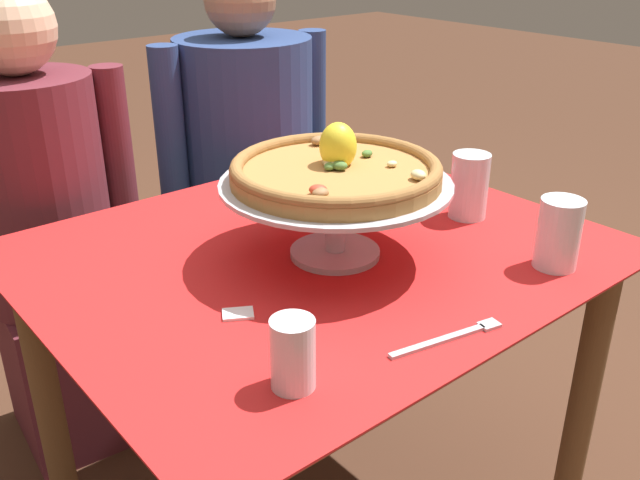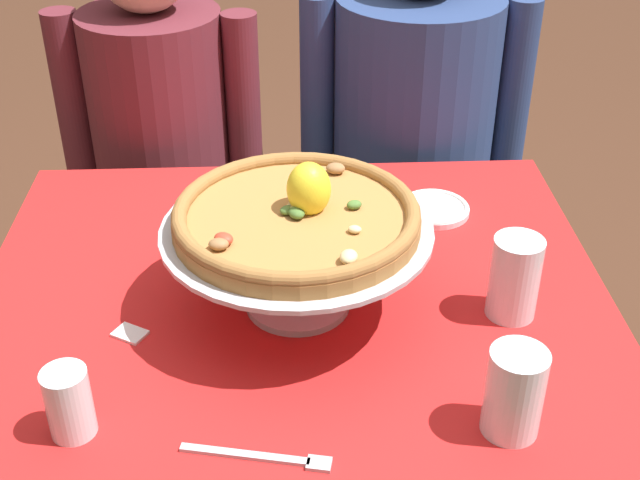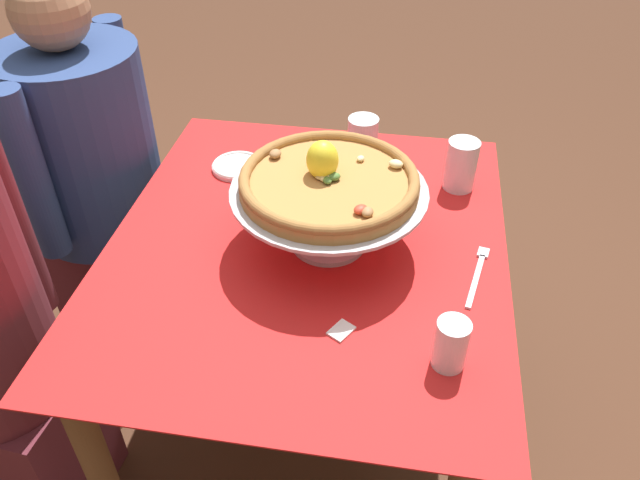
# 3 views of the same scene
# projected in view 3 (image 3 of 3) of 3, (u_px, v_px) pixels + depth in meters

# --- Properties ---
(ground_plane) EXTENTS (14.00, 14.00, 0.00)m
(ground_plane) POSITION_uv_depth(u_px,v_px,m) (310.00, 426.00, 1.87)
(ground_plane) COLOR #4C2D1E
(dining_table) EXTENTS (1.06, 0.90, 0.71)m
(dining_table) POSITION_uv_depth(u_px,v_px,m) (308.00, 279.00, 1.49)
(dining_table) COLOR brown
(dining_table) RESTS_ON ground
(pizza_stand) EXTENTS (0.43, 0.43, 0.15)m
(pizza_stand) POSITION_uv_depth(u_px,v_px,m) (329.00, 202.00, 1.35)
(pizza_stand) COLOR #B7B7C1
(pizza_stand) RESTS_ON dining_table
(pizza) EXTENTS (0.38, 0.38, 0.10)m
(pizza) POSITION_uv_depth(u_px,v_px,m) (329.00, 180.00, 1.31)
(pizza) COLOR #AD753D
(pizza) RESTS_ON pizza_stand
(water_glass_front_right) EXTENTS (0.08, 0.08, 0.13)m
(water_glass_front_right) POSITION_uv_depth(u_px,v_px,m) (461.00, 167.00, 1.56)
(water_glass_front_right) COLOR white
(water_glass_front_right) RESTS_ON dining_table
(water_glass_front_left) EXTENTS (0.06, 0.06, 0.10)m
(water_glass_front_left) POSITION_uv_depth(u_px,v_px,m) (450.00, 346.00, 1.12)
(water_glass_front_left) COLOR silver
(water_glass_front_left) RESTS_ON dining_table
(water_glass_side_right) EXTENTS (0.08, 0.08, 0.14)m
(water_glass_side_right) POSITION_uv_depth(u_px,v_px,m) (362.00, 145.00, 1.64)
(water_glass_side_right) COLOR silver
(water_glass_side_right) RESTS_ON dining_table
(side_plate) EXTENTS (0.14, 0.14, 0.02)m
(side_plate) POSITION_uv_depth(u_px,v_px,m) (238.00, 166.00, 1.66)
(side_plate) COLOR white
(side_plate) RESTS_ON dining_table
(dinner_fork) EXTENTS (0.20, 0.06, 0.01)m
(dinner_fork) POSITION_uv_depth(u_px,v_px,m) (478.00, 273.00, 1.34)
(dinner_fork) COLOR #B7B7C1
(dinner_fork) RESTS_ON dining_table
(sugar_packet) EXTENTS (0.06, 0.06, 0.00)m
(sugar_packet) POSITION_uv_depth(u_px,v_px,m) (341.00, 331.00, 1.21)
(sugar_packet) COLOR white
(sugar_packet) RESTS_ON dining_table
(diner_right) EXTENTS (0.54, 0.41, 1.19)m
(diner_right) POSITION_uv_depth(u_px,v_px,m) (97.00, 185.00, 1.81)
(diner_right) COLOR maroon
(diner_right) RESTS_ON ground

